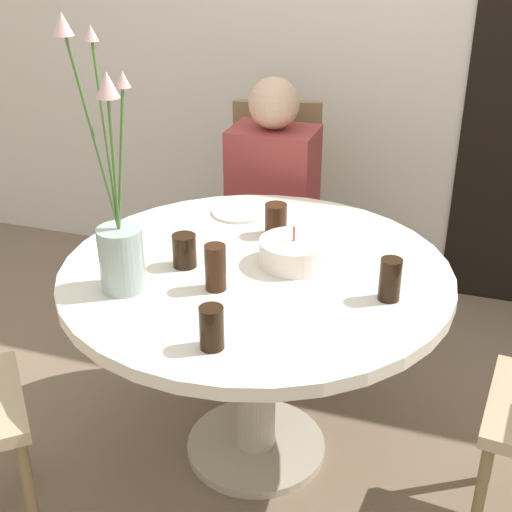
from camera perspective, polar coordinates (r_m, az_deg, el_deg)
ground_plane at (r=2.54m, az=0.00°, el=-15.15°), size 16.00×16.00×0.00m
wall_back at (r=3.23m, az=8.14°, el=19.52°), size 8.00×0.05×2.60m
dining_table at (r=2.20m, az=0.00°, el=-3.97°), size 1.18×1.18×0.70m
chair_left_flank at (r=3.10m, az=1.54°, el=4.64°), size 0.48×0.48×0.92m
birthday_cake at (r=2.14m, az=3.02°, el=0.31°), size 0.21×0.21×0.12m
flower_vase at (r=1.98m, az=-10.98°, el=1.93°), size 0.16×0.15×0.75m
side_plate at (r=2.50m, az=-1.34°, el=3.55°), size 0.19×0.19×0.01m
drink_glass_0 at (r=2.13m, az=-5.75°, el=0.43°), size 0.07×0.07×0.10m
drink_glass_1 at (r=2.32m, az=1.60°, el=2.92°), size 0.07×0.07×0.11m
drink_glass_2 at (r=1.74m, az=-3.57°, el=-5.75°), size 0.06×0.06×0.11m
drink_glass_3 at (r=1.97m, az=10.68°, el=-1.86°), size 0.06×0.06×0.12m
drink_glass_4 at (r=1.99m, az=-3.26°, el=-0.92°), size 0.06×0.06×0.14m
person_boy at (r=2.96m, az=1.35°, el=3.20°), size 0.34×0.24×1.08m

